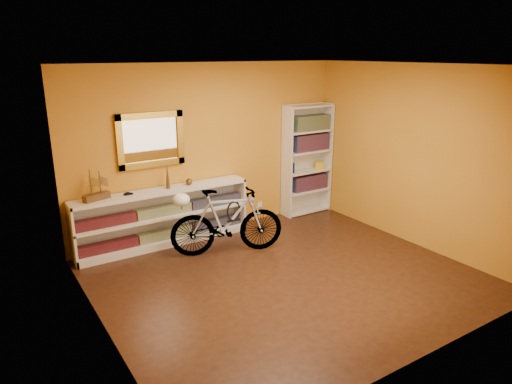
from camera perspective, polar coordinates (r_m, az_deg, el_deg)
floor at (r=6.02m, az=3.66°, el=-10.38°), size 4.50×4.00×0.01m
ceiling at (r=5.36m, az=4.20°, el=15.30°), size 4.50×4.00×0.01m
back_wall at (r=7.21m, az=-5.64°, el=5.20°), size 4.50×0.01×2.60m
left_wall at (r=4.62m, az=-19.19°, el=-2.35°), size 0.01×4.00×2.60m
right_wall at (r=7.09m, az=18.77°, el=4.19°), size 0.01×4.00×2.60m
gilt_mirror at (r=6.75m, az=-12.76°, el=6.24°), size 0.98×0.06×0.78m
wall_socket at (r=7.90m, az=0.45°, el=-1.56°), size 0.09×0.02×0.09m
console_unit at (r=6.93m, az=-11.22°, el=-3.05°), size 2.60×0.35×0.85m
cd_row_lower at (r=7.00m, az=-11.04°, el=-5.06°), size 2.50×0.13×0.14m
cd_row_upper at (r=6.88m, az=-11.21°, el=-2.24°), size 2.50×0.13×0.14m
model_ship at (r=6.49m, az=-19.08°, el=0.87°), size 0.38×0.23×0.43m
toy_car at (r=6.65m, az=-15.37°, el=-0.34°), size 0.00×0.00×0.00m
bronze_ornament at (r=6.78m, az=-10.79°, el=1.95°), size 0.06×0.06×0.37m
decorative_orb at (r=6.94m, az=-8.21°, el=1.25°), size 0.10×0.10×0.10m
bookcase at (r=8.10m, az=6.26°, el=3.94°), size 0.90×0.30×1.90m
book_row_a at (r=8.23m, az=6.44°, el=1.24°), size 0.70×0.22×0.26m
book_row_b at (r=8.07m, az=6.61°, el=6.10°), size 0.70×0.22×0.28m
book_row_c at (r=8.02m, az=6.69°, el=8.45°), size 0.70×0.22×0.25m
travel_mug at (r=7.91m, az=4.48°, el=2.96°), size 0.08×0.08×0.18m
red_tin at (r=7.89m, az=5.12°, el=8.10°), size 0.18×0.18×0.18m
yellow_bag at (r=8.26m, az=7.76°, el=3.27°), size 0.19×0.16×0.13m
bicycle at (r=6.51m, az=-3.56°, el=-3.60°), size 0.92×1.67×0.95m
helmet at (r=6.31m, az=-9.16°, el=-0.95°), size 0.24×0.23×0.18m
u_lock at (r=6.47m, az=-2.75°, el=-2.35°), size 0.22×0.02×0.22m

